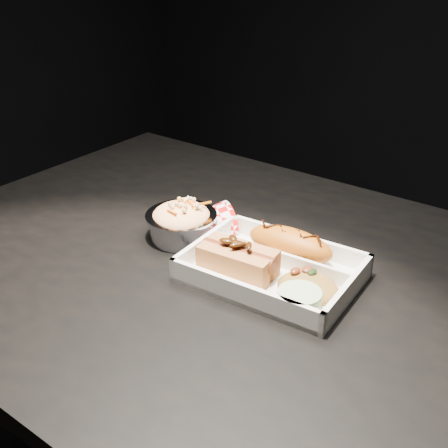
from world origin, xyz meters
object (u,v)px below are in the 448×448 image
Objects in this scene: fried_pastry at (290,244)px; foil_coleslaw_cup at (181,221)px; hotdog at (238,258)px; napkin_fork at (200,223)px; food_tray at (272,272)px; dining_table at (250,317)px.

foil_coleslaw_cup reaches higher than fried_pastry.
napkin_fork is (-0.14, 0.08, -0.02)m from hotdog.
hotdog is 0.15m from foil_coleslaw_cup.
fried_pastry is 1.18× the size of hotdog.
fried_pastry is 0.18m from napkin_fork.
hotdog is (-0.04, -0.08, 0.00)m from fried_pastry.
foil_coleslaw_cup is (-0.15, 0.04, -0.00)m from hotdog.
hotdog is 1.00× the size of foil_coleslaw_cup.
food_tray is 0.06m from fried_pastry.
napkin_fork is (-0.18, 0.05, 0.01)m from food_tray.
fried_pastry is at bearing 90.00° from food_tray.
foil_coleslaw_cup reaches higher than food_tray.
dining_table is 0.14m from fried_pastry.
napkin_fork reaches higher than food_tray.
fried_pastry is (0.03, 0.06, 0.12)m from dining_table.
fried_pastry is 1.18× the size of foil_coleslaw_cup.
food_tray is 0.19m from foil_coleslaw_cup.
napkin_fork is at bearing 73.66° from foil_coleslaw_cup.
dining_table is 0.11m from food_tray.
dining_table is at bearing 16.43° from napkin_fork.
food_tray is 1.82× the size of fried_pastry.
food_tray is at bearing -4.21° from foil_coleslaw_cup.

